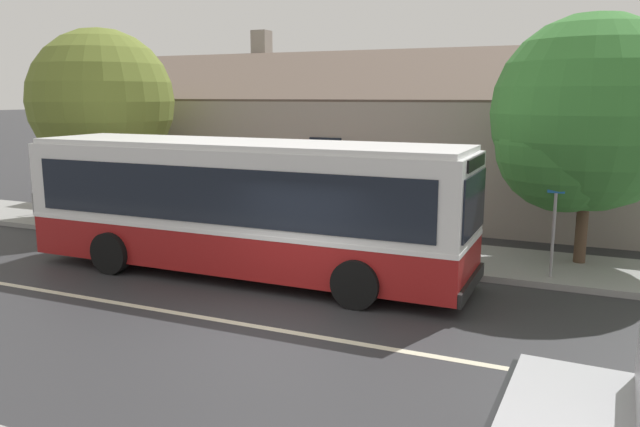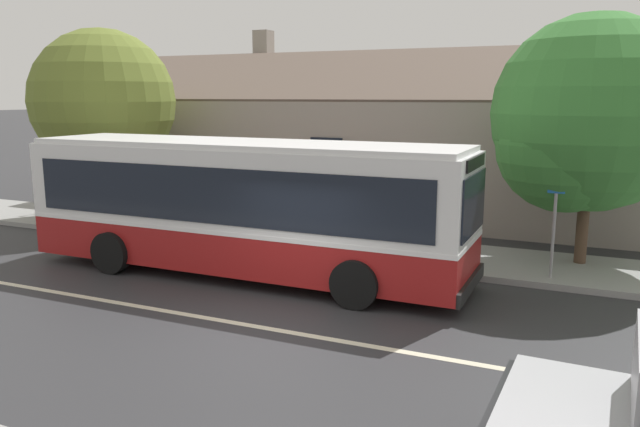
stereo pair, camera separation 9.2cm
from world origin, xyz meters
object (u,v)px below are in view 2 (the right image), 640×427
at_px(transit_bus, 243,204).
at_px(bus_stop_sign, 555,212).
at_px(street_tree_primary, 585,121).
at_px(street_tree_secondary, 104,106).
at_px(bench_by_building, 130,212).
at_px(bike_rack, 46,200).

relative_size(transit_bus, bus_stop_sign, 4.44).
bearing_deg(street_tree_primary, bus_stop_sign, -105.59).
height_order(street_tree_primary, street_tree_secondary, street_tree_secondary).
relative_size(street_tree_secondary, bus_stop_sign, 2.61).
height_order(street_tree_secondary, bus_stop_sign, street_tree_secondary).
xyz_separation_m(street_tree_primary, street_tree_secondary, (-14.36, -0.18, 0.24)).
height_order(street_tree_primary, bus_stop_sign, street_tree_primary).
distance_m(bench_by_building, bike_rack, 3.63).
distance_m(bench_by_building, street_tree_primary, 13.33).
xyz_separation_m(street_tree_primary, bike_rack, (-16.59, -0.76, -2.89)).
bearing_deg(bench_by_building, bus_stop_sign, -3.34).
bearing_deg(transit_bus, bus_stop_sign, 17.40).
distance_m(bench_by_building, street_tree_secondary, 3.60).
xyz_separation_m(street_tree_primary, bus_stop_sign, (-0.43, -1.54, -1.93)).
xyz_separation_m(transit_bus, bike_rack, (-9.48, 2.87, -1.00)).
height_order(transit_bus, bench_by_building, transit_bus).
xyz_separation_m(transit_bus, street_tree_secondary, (-7.25, 3.46, 2.13)).
bearing_deg(bus_stop_sign, transit_bus, -162.60).
bearing_deg(street_tree_secondary, bus_stop_sign, -5.60).
distance_m(transit_bus, street_tree_secondary, 8.31).
bearing_deg(bench_by_building, bike_rack, 179.28).
xyz_separation_m(bench_by_building, street_tree_primary, (12.96, 0.81, 3.01)).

